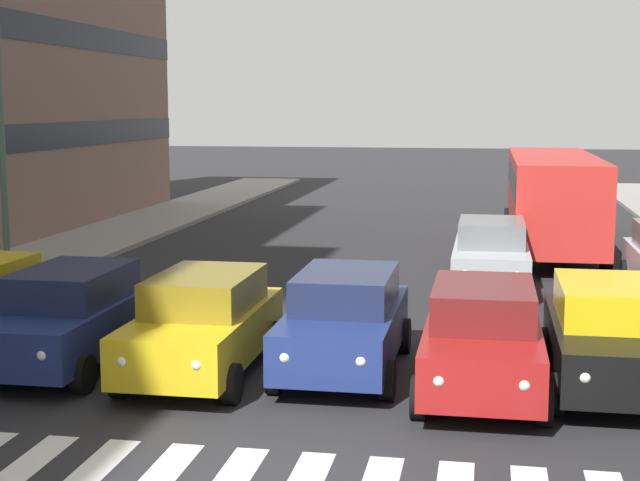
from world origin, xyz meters
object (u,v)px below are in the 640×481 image
(car_2, at_px, (483,338))
(street_lamp_right, at_px, (16,95))
(car_3, at_px, (345,321))
(bus_behind_traffic, at_px, (552,192))
(car_row2_0, at_px, (491,254))
(car_1, at_px, (609,335))
(car_4, at_px, (203,323))
(car_5, at_px, (70,316))

(car_2, relative_size, street_lamp_right, 0.58)
(car_3, height_order, bus_behind_traffic, bus_behind_traffic)
(street_lamp_right, bearing_deg, car_row2_0, -169.44)
(car_2, height_order, bus_behind_traffic, bus_behind_traffic)
(car_3, xyz_separation_m, car_row2_0, (-2.48, -7.77, 0.00))
(car_2, xyz_separation_m, street_lamp_right, (11.20, -6.46, 3.89))
(car_1, distance_m, car_row2_0, 8.27)
(car_2, bearing_deg, car_4, -2.23)
(car_row2_0, bearing_deg, car_5, 48.71)
(car_3, distance_m, car_4, 2.41)
(car_2, distance_m, car_3, 2.48)
(car_1, xyz_separation_m, bus_behind_traffic, (-0.00, -14.71, 0.97))
(car_3, height_order, car_row2_0, same)
(car_1, distance_m, car_3, 4.35)
(car_3, relative_size, car_row2_0, 1.00)
(car_1, distance_m, car_2, 2.06)
(car_1, height_order, bus_behind_traffic, bus_behind_traffic)
(car_5, bearing_deg, bus_behind_traffic, -121.46)
(car_1, relative_size, car_2, 1.00)
(car_3, bearing_deg, car_4, 15.00)
(car_1, xyz_separation_m, car_row2_0, (1.86, -8.06, 0.00))
(car_2, xyz_separation_m, car_3, (2.34, -0.81, 0.00))
(car_1, xyz_separation_m, car_3, (4.34, -0.29, 0.00))
(car_2, xyz_separation_m, car_4, (4.67, -0.18, 0.00))
(car_row2_0, height_order, bus_behind_traffic, bus_behind_traffic)
(car_4, height_order, car_row2_0, same)
(car_3, bearing_deg, bus_behind_traffic, -106.74)
(car_2, height_order, car_4, same)
(car_3, bearing_deg, street_lamp_right, -32.54)
(car_3, relative_size, car_5, 1.00)
(car_5, bearing_deg, car_1, -178.57)
(car_4, bearing_deg, bus_behind_traffic, -113.90)
(car_4, distance_m, bus_behind_traffic, 16.48)
(car_1, xyz_separation_m, car_4, (6.67, 0.34, 0.00))
(car_2, distance_m, car_4, 4.67)
(car_4, xyz_separation_m, car_5, (2.47, -0.11, 0.00))
(car_1, xyz_separation_m, car_2, (2.00, 0.52, 0.00))
(car_row2_0, bearing_deg, bus_behind_traffic, -105.63)
(bus_behind_traffic, bearing_deg, car_1, 90.00)
(bus_behind_traffic, bearing_deg, car_5, 58.54)
(car_3, bearing_deg, car_row2_0, -107.67)
(car_1, relative_size, car_3, 1.00)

